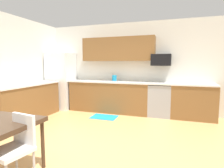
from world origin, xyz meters
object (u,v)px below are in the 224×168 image
object	(u,v)px
oven_range	(160,100)
chair_near_table	(16,144)
refrigerator	(61,81)
kettle	(114,78)
microwave	(161,60)

from	to	relation	value
oven_range	chair_near_table	distance (m)	3.93
refrigerator	kettle	distance (m)	1.80
oven_range	kettle	bearing A→B (deg)	177.90
refrigerator	microwave	xyz separation A→B (m)	(3.16, 0.18, 0.67)
microwave	kettle	world-z (taller)	microwave
oven_range	kettle	size ratio (longest dim) A/B	4.55
refrigerator	microwave	bearing A→B (deg)	3.26
refrigerator	kettle	world-z (taller)	refrigerator
microwave	kettle	size ratio (longest dim) A/B	2.70
oven_range	kettle	xyz separation A→B (m)	(-1.36, 0.05, 0.56)
microwave	chair_near_table	world-z (taller)	microwave
oven_range	microwave	bearing A→B (deg)	90.00
oven_range	refrigerator	bearing A→B (deg)	-178.55
refrigerator	kettle	xyz separation A→B (m)	(1.79, 0.13, 0.12)
oven_range	microwave	xyz separation A→B (m)	(-0.00, 0.10, 1.11)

